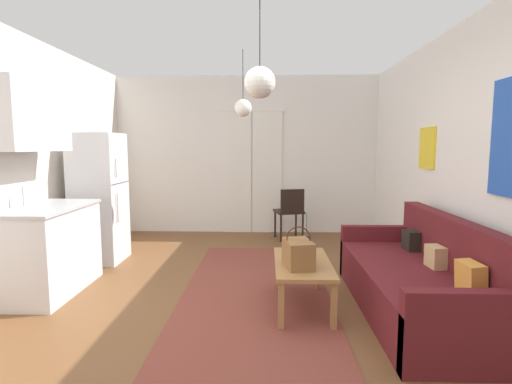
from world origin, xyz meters
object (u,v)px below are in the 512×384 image
object	(u,v)px
bamboo_vase	(306,245)
handbag	(298,253)
coffee_table	(303,268)
couch	(421,283)
pendant_lamp_near	(260,82)
refrigerator	(99,198)
accent_chair	(290,210)
pendant_lamp_far	(243,108)

from	to	relation	value
bamboo_vase	handbag	xyz separation A→B (m)	(-0.11, -0.38, 0.02)
coffee_table	handbag	world-z (taller)	handbag
couch	pendant_lamp_near	distance (m)	2.26
coffee_table	refrigerator	size ratio (longest dim) A/B	0.61
refrigerator	coffee_table	bearing A→B (deg)	-29.95
couch	refrigerator	bearing A→B (deg)	156.68
accent_chair	bamboo_vase	bearing A→B (deg)	75.95
couch	pendant_lamp_far	xyz separation A→B (m)	(-1.68, 1.54, 1.69)
accent_chair	pendant_lamp_far	size ratio (longest dim) A/B	1.01
accent_chair	pendant_lamp_far	distance (m)	2.03
pendant_lamp_far	refrigerator	bearing A→B (deg)	-179.47
accent_chair	coffee_table	bearing A→B (deg)	74.81
handbag	pendant_lamp_near	bearing A→B (deg)	-136.00
pendant_lamp_near	couch	bearing A→B (deg)	15.23
couch	handbag	bearing A→B (deg)	-176.39
handbag	pendant_lamp_near	xyz separation A→B (m)	(-0.33, -0.32, 1.41)
refrigerator	accent_chair	xyz separation A→B (m)	(2.53, 1.24, -0.35)
bamboo_vase	refrigerator	size ratio (longest dim) A/B	0.25
accent_chair	handbag	bearing A→B (deg)	73.75
refrigerator	pendant_lamp_near	size ratio (longest dim) A/B	2.01
coffee_table	refrigerator	distance (m)	2.91
handbag	refrigerator	bearing A→B (deg)	146.75
coffee_table	pendant_lamp_near	bearing A→B (deg)	-128.70
pendant_lamp_near	handbag	bearing A→B (deg)	44.00
couch	coffee_table	distance (m)	1.06
accent_chair	pendant_lamp_near	world-z (taller)	pendant_lamp_near
pendant_lamp_near	pendant_lamp_far	bearing A→B (deg)	97.17
couch	pendant_lamp_far	bearing A→B (deg)	137.48
refrigerator	pendant_lamp_near	world-z (taller)	pendant_lamp_near
couch	accent_chair	size ratio (longest dim) A/B	2.61
accent_chair	pendant_lamp_near	bearing A→B (deg)	67.93
couch	handbag	xyz separation A→B (m)	(-1.11, -0.07, 0.29)
handbag	coffee_table	bearing A→B (deg)	71.40
couch	accent_chair	world-z (taller)	couch
bamboo_vase	pendant_lamp_near	xyz separation A→B (m)	(-0.44, -0.71, 1.43)
refrigerator	pendant_lamp_far	xyz separation A→B (m)	(1.86, 0.02, 1.14)
coffee_table	handbag	bearing A→B (deg)	-108.60
couch	refrigerator	size ratio (longest dim) A/B	1.30
refrigerator	pendant_lamp_far	bearing A→B (deg)	0.53
pendant_lamp_near	pendant_lamp_far	world-z (taller)	same
bamboo_vase	pendant_lamp_far	world-z (taller)	pendant_lamp_far
bamboo_vase	pendant_lamp_near	world-z (taller)	pendant_lamp_near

